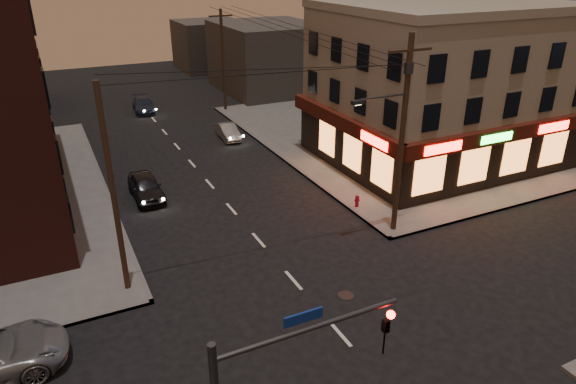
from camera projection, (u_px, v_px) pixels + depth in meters
ground at (340, 334)px, 19.73m from camera, size 120.00×120.00×0.00m
sidewalk_ne at (407, 132)px, 42.41m from camera, size 24.00×28.00×0.15m
pizza_building at (441, 84)px, 34.84m from camera, size 15.85×12.85×10.50m
bg_building_ne_a at (269, 57)px, 54.92m from camera, size 10.00×12.00×7.00m
bg_building_ne_b at (210, 45)px, 65.78m from camera, size 8.00×8.00×6.00m
utility_pole_main at (401, 127)px, 24.74m from camera, size 4.20×0.44×10.00m
utility_pole_far at (223, 61)px, 46.67m from camera, size 0.26×0.26×9.00m
utility_pole_west at (113, 193)px, 20.40m from camera, size 0.24×0.24×9.00m
sedan_near at (146, 187)px, 30.66m from camera, size 1.69×4.18×1.42m
sedan_mid at (228, 132)px, 40.81m from camera, size 1.44×3.64×1.18m
sedan_far at (143, 105)px, 48.03m from camera, size 2.16×4.51×1.27m
fire_hydrant at (357, 200)px, 29.34m from camera, size 0.32×0.32×0.72m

